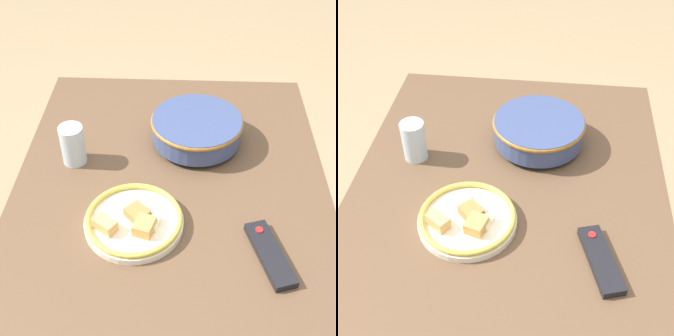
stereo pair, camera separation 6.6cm
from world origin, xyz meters
TOP-DOWN VIEW (x-y plane):
  - dining_table at (0.00, 0.00)m, footprint 1.25×0.85m
  - noodle_bowl at (-0.27, 0.07)m, footprint 0.27×0.27m
  - food_plate at (0.06, -0.09)m, footprint 0.25×0.25m
  - tv_remote at (0.14, 0.24)m, footprint 0.20×0.11m
  - drinking_glass at (-0.17, -0.28)m, footprint 0.07×0.07m

SIDE VIEW (x-z plane):
  - dining_table at x=0.00m, z-range 0.28..1.01m
  - tv_remote at x=0.14m, z-range 0.73..0.75m
  - food_plate at x=0.06m, z-range 0.73..0.77m
  - noodle_bowl at x=-0.27m, z-range 0.74..0.83m
  - drinking_glass at x=-0.17m, z-range 0.73..0.85m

